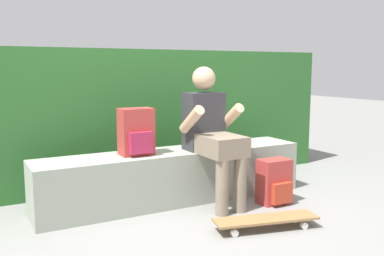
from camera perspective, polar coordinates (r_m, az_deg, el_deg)
The scene contains 7 objects.
ground_plane at distance 3.76m, azimuth -0.57°, elevation -10.70°, with size 24.00×24.00×0.00m, color gray.
bench_main at distance 3.92m, azimuth -2.37°, elevation -6.38°, with size 2.49×0.46×0.47m.
person_skater at distance 3.77m, azimuth 2.67°, elevation -0.29°, with size 0.49×0.62×1.22m.
skateboard_near_person at distance 3.34m, azimuth 9.80°, elevation -11.91°, with size 0.82×0.38×0.09m.
backpack_on_bench at distance 3.68m, azimuth -7.40°, elevation -0.59°, with size 0.28×0.23×0.40m.
backpack_on_ground at distance 3.92m, azimuth 10.93°, elevation -7.09°, with size 0.28×0.23×0.40m.
hedge_row at distance 4.61m, azimuth -8.29°, elevation 1.57°, with size 4.55×0.63×1.39m.
Camera 1 is at (-1.68, -3.14, 1.21)m, focal length 40.11 mm.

